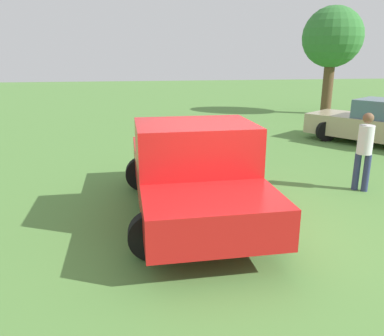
% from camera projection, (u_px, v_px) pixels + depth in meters
% --- Properties ---
extents(ground_plane, '(80.00, 80.00, 0.00)m').
position_uv_depth(ground_plane, '(236.00, 233.00, 6.47)').
color(ground_plane, '#54843D').
extents(pickup_truck, '(2.48, 4.85, 1.79)m').
position_uv_depth(pickup_truck, '(193.00, 169.00, 6.92)').
color(pickup_truck, black).
rests_on(pickup_truck, ground_plane).
extents(person_bystander, '(0.45, 0.45, 1.72)m').
position_uv_depth(person_bystander, '(365.00, 147.00, 8.28)').
color(person_bystander, navy).
rests_on(person_bystander, ground_plane).
extents(tree_back_left, '(2.89, 2.89, 5.17)m').
position_uv_depth(tree_back_left, '(332.00, 38.00, 18.60)').
color(tree_back_left, brown).
rests_on(tree_back_left, ground_plane).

